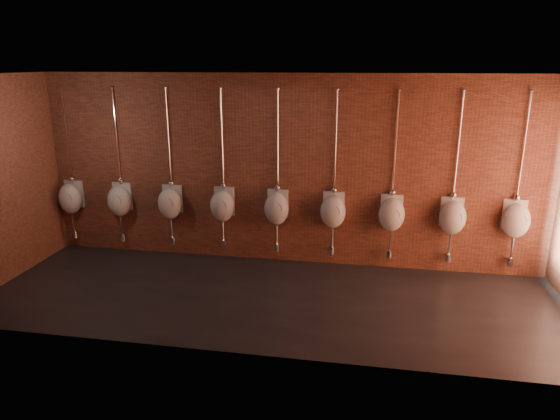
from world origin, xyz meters
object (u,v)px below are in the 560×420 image
Objects in this scene: urinal_5 at (333,211)px; urinal_1 at (119,200)px; urinal_7 at (452,217)px; urinal_4 at (277,208)px; urinal_6 at (392,214)px; urinal_3 at (222,205)px; urinal_8 at (516,220)px; urinal_0 at (71,198)px; urinal_2 at (170,203)px.

urinal_1 is at bearing 180.00° from urinal_5.
urinal_1 is 5.70m from urinal_7.
urinal_4 and urinal_6 have the same top height.
urinal_6 is (0.95, 0.00, 0.00)m from urinal_5.
urinal_8 is (4.75, 0.00, 0.00)m from urinal_3.
urinal_4 and urinal_5 have the same top height.
urinal_5 is at bearing 0.00° from urinal_0.
urinal_8 is at bearing 0.00° from urinal_7.
urinal_0 and urinal_4 have the same top height.
urinal_5 is at bearing 180.00° from urinal_7.
urinal_5 is at bearing 180.00° from urinal_6.
urinal_0 is at bearing 180.00° from urinal_8.
urinal_1 is 1.00× the size of urinal_4.
urinal_2 is (1.90, 0.00, 0.00)m from urinal_0.
urinal_5 is at bearing 180.00° from urinal_8.
urinal_2 is at bearing 180.00° from urinal_4.
urinal_6 is at bearing 180.00° from urinal_7.
urinal_1 is 4.75m from urinal_6.
urinal_8 is (1.90, 0.00, 0.00)m from urinal_6.
urinal_8 is at bearing 0.00° from urinal_5.
urinal_7 is (4.75, 0.00, 0.00)m from urinal_2.
urinal_5 is 1.00× the size of urinal_7.
urinal_3 is 1.00× the size of urinal_4.
urinal_1 is 1.00× the size of urinal_8.
urinal_0 is at bearing 180.00° from urinal_2.
urinal_0 is 1.00× the size of urinal_5.
urinal_8 is (7.60, 0.00, 0.00)m from urinal_0.
urinal_8 is at bearing 0.00° from urinal_6.
urinal_4 is (3.80, 0.00, 0.00)m from urinal_0.
urinal_1 is at bearing 180.00° from urinal_3.
urinal_4 is 3.80m from urinal_8.
urinal_3 is 1.00× the size of urinal_6.
urinal_7 is at bearing 180.00° from urinal_8.
urinal_8 is (3.80, 0.00, 0.00)m from urinal_4.
urinal_3 is (0.95, 0.00, 0.00)m from urinal_2.
urinal_0 is 4.75m from urinal_5.
urinal_3 is at bearing 0.00° from urinal_1.
urinal_6 is at bearing 0.00° from urinal_5.
urinal_5 is at bearing 0.00° from urinal_1.
urinal_4 is at bearing 0.00° from urinal_1.
urinal_1 is 3.80m from urinal_5.
urinal_7 is 1.00× the size of urinal_8.
urinal_3 and urinal_5 have the same top height.
urinal_6 is (5.70, 0.00, 0.00)m from urinal_0.
urinal_1 and urinal_2 have the same top height.
urinal_4 is 2.85m from urinal_7.
urinal_6 is at bearing 180.00° from urinal_8.
urinal_7 and urinal_8 have the same top height.
urinal_3 is at bearing 180.00° from urinal_8.
urinal_0 is 1.00× the size of urinal_2.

